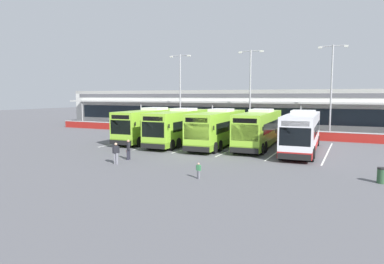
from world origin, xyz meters
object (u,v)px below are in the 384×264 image
(coach_bus_leftmost, at_px, (151,125))
(pedestrian_child, at_px, (198,170))
(coach_bus_right_centre, at_px, (259,129))
(lamp_post_east, at_px, (331,86))
(pedestrian_with_handbag, at_px, (128,149))
(coach_bus_centre, at_px, (218,129))
(lamp_post_west, at_px, (180,88))
(coach_bus_rightmost, at_px, (302,132))
(pedestrian_in_dark_coat, at_px, (116,153))
(litter_bin, at_px, (382,175))
(lamp_post_centre, at_px, (250,87))
(coach_bus_left_centre, at_px, (180,127))

(coach_bus_leftmost, xyz_separation_m, pedestrian_child, (12.36, -14.12, -1.24))
(coach_bus_right_centre, height_order, lamp_post_east, lamp_post_east)
(pedestrian_with_handbag, bearing_deg, coach_bus_centre, 69.62)
(coach_bus_leftmost, distance_m, lamp_post_east, 21.54)
(lamp_post_west, bearing_deg, pedestrian_with_handbag, -73.19)
(coach_bus_leftmost, distance_m, coach_bus_rightmost, 16.71)
(coach_bus_rightmost, bearing_deg, coach_bus_leftmost, 177.31)
(pedestrian_in_dark_coat, distance_m, litter_bin, 17.85)
(coach_bus_leftmost, relative_size, coach_bus_rightmost, 1.00)
(coach_bus_right_centre, bearing_deg, coach_bus_rightmost, -16.79)
(pedestrian_child, xyz_separation_m, litter_bin, (10.21, 3.61, -0.07))
(coach_bus_rightmost, bearing_deg, coach_bus_centre, 178.33)
(coach_bus_rightmost, height_order, litter_bin, coach_bus_rightmost)
(coach_bus_rightmost, bearing_deg, pedestrian_child, -108.01)
(pedestrian_in_dark_coat, distance_m, lamp_post_centre, 24.17)
(coach_bus_left_centre, bearing_deg, pedestrian_in_dark_coat, -86.65)
(coach_bus_leftmost, height_order, pedestrian_in_dark_coat, coach_bus_leftmost)
(lamp_post_centre, distance_m, litter_bin, 26.05)
(coach_bus_rightmost, relative_size, litter_bin, 13.18)
(coach_bus_right_centre, distance_m, litter_bin, 15.04)
(pedestrian_child, bearing_deg, coach_bus_right_centre, 89.80)
(coach_bus_left_centre, distance_m, lamp_post_centre, 12.98)
(pedestrian_in_dark_coat, xyz_separation_m, litter_bin, (17.72, 2.11, -0.41))
(lamp_post_centre, bearing_deg, pedestrian_in_dark_coat, -99.02)
(coach_bus_leftmost, xyz_separation_m, lamp_post_east, (18.39, 10.27, 4.50))
(coach_bus_rightmost, bearing_deg, coach_bus_left_centre, 179.58)
(coach_bus_left_centre, xyz_separation_m, lamp_post_east, (14.24, 10.97, 4.50))
(pedestrian_with_handbag, relative_size, pedestrian_child, 1.61)
(pedestrian_in_dark_coat, relative_size, pedestrian_child, 1.61)
(coach_bus_leftmost, relative_size, coach_bus_left_centre, 1.00)
(coach_bus_leftmost, bearing_deg, coach_bus_centre, -3.69)
(coach_bus_centre, relative_size, lamp_post_west, 1.11)
(coach_bus_leftmost, bearing_deg, lamp_post_centre, 51.28)
(coach_bus_left_centre, distance_m, coach_bus_right_centre, 8.34)
(coach_bus_rightmost, bearing_deg, coach_bus_right_centre, 163.21)
(pedestrian_with_handbag, xyz_separation_m, lamp_post_west, (-6.60, 21.87, 5.43))
(coach_bus_right_centre, relative_size, pedestrian_with_handbag, 7.57)
(coach_bus_leftmost, bearing_deg, pedestrian_child, -48.80)
(coach_bus_centre, xyz_separation_m, litter_bin, (14.13, -9.96, -1.32))
(coach_bus_leftmost, bearing_deg, coach_bus_rightmost, -2.69)
(coach_bus_left_centre, relative_size, coach_bus_centre, 1.00)
(coach_bus_right_centre, xyz_separation_m, lamp_post_centre, (-3.87, 10.15, 4.50))
(lamp_post_centre, height_order, litter_bin, lamp_post_centre)
(lamp_post_centre, bearing_deg, litter_bin, -56.46)
(lamp_post_east, bearing_deg, coach_bus_rightmost, -98.73)
(litter_bin, bearing_deg, lamp_post_west, 138.63)
(coach_bus_centre, relative_size, litter_bin, 13.18)
(lamp_post_centre, bearing_deg, coach_bus_centre, -90.54)
(coach_bus_centre, bearing_deg, pedestrian_child, -73.89)
(coach_bus_left_centre, height_order, coach_bus_rightmost, same)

